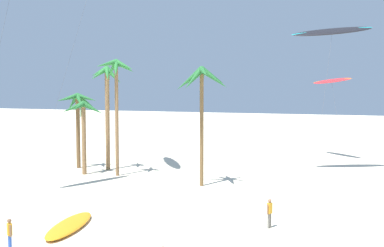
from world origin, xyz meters
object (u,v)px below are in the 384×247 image
Objects in this scene: palm_tree_2 at (84,116)px; palm_tree_4 at (201,85)px; palm_tree_0 at (78,107)px; palm_tree_1 at (107,89)px; flying_kite_6 at (332,81)px; person_foreground_walker at (10,234)px; flying_kite_3 at (332,31)px; person_near_left at (270,212)px; grounded_kite_1 at (70,225)px; palm_tree_3 at (116,78)px.

palm_tree_4 is at bearing -3.54° from palm_tree_2.
palm_tree_0 is 3.83m from palm_tree_1.
palm_tree_2 is at bearing -136.46° from flying_kite_6.
person_foreground_walker is at bearing -69.16° from palm_tree_1.
flying_kite_3 is at bearing 23.92° from palm_tree_2.
person_foreground_walker is at bearing -140.87° from person_near_left.
flying_kite_3 reaches higher than palm_tree_4.
palm_tree_4 is at bearing -132.15° from flying_kite_3.
grounded_kite_1 is at bearing -64.05° from palm_tree_1.
palm_tree_4 is 5.81× the size of person_foreground_walker.
flying_kite_6 is at bearing 43.54° from palm_tree_2.
palm_tree_1 is 22.35m from flying_kite_3.
person_near_left is at bearing 22.17° from grounded_kite_1.
palm_tree_1 is 6.02× the size of person_near_left.
person_near_left is (20.03, -10.37, -4.55)m from palm_tree_2.
palm_tree_1 is 24.51m from person_near_left.
flying_kite_6 is at bearing 95.30° from flying_kite_3.
palm_tree_3 is at bearing 146.92° from person_near_left.
palm_tree_1 is 1.75× the size of grounded_kite_1.
flying_kite_6 reaches higher than palm_tree_2.
flying_kite_6 is at bearing 89.16° from person_near_left.
grounded_kite_1 is at bearing -57.66° from palm_tree_2.
palm_tree_1 is at bearing 115.95° from grounded_kite_1.
palm_tree_3 is at bearing 106.75° from person_foreground_walker.
palm_tree_4 is at bearing -13.44° from palm_tree_0.
flying_kite_3 is 1.37× the size of flying_kite_6.
person_foreground_walker is (-0.17, -4.49, 0.76)m from grounded_kite_1.
flying_kite_3 is at bearing 63.52° from grounded_kite_1.
palm_tree_1 reaches higher than palm_tree_0.
flying_kite_3 reaches higher than palm_tree_1.
palm_tree_3 is 9.06m from palm_tree_4.
flying_kite_3 reaches higher than flying_kite_6.
palm_tree_2 is (-0.72, -2.96, -2.52)m from palm_tree_1.
palm_tree_4 is 0.95× the size of flying_kite_6.
grounded_kite_1 is (8.61, -17.69, -7.84)m from palm_tree_1.
palm_tree_2 reaches higher than person_near_left.
grounded_kite_1 is at bearing -108.05° from flying_kite_6.
palm_tree_2 is at bearing 115.47° from person_foreground_walker.
flying_kite_3 is at bearing 66.92° from person_foreground_walker.
palm_tree_4 is 0.69× the size of flying_kite_3.
palm_tree_3 is (3.19, 0.60, 3.61)m from palm_tree_2.
palm_tree_1 is 1.49× the size of palm_tree_2.
grounded_kite_1 is (-12.06, -24.21, -13.29)m from flying_kite_3.
palm_tree_2 is at bearing 152.63° from person_near_left.
grounded_kite_1 is 4.55m from person_foreground_walker.
palm_tree_4 is 1.68× the size of grounded_kite_1.
grounded_kite_1 is at bearing -157.83° from person_near_left.
person_foreground_walker is at bearing -64.53° from palm_tree_2.
palm_tree_3 is at bearing -43.65° from palm_tree_1.
palm_tree_3 reaches higher than palm_tree_1.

